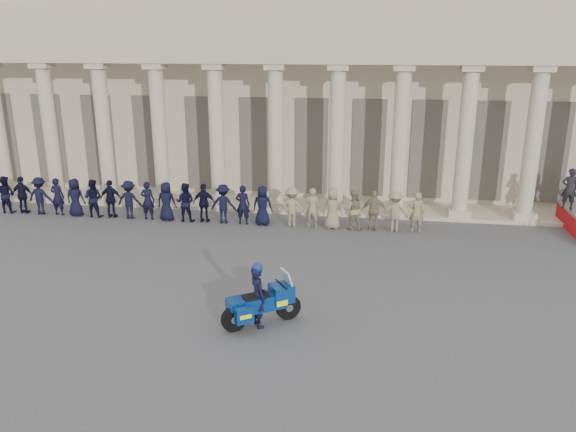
# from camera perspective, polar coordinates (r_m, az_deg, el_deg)

# --- Properties ---
(ground) EXTENTS (90.00, 90.00, 0.00)m
(ground) POSITION_cam_1_polar(r_m,az_deg,el_deg) (17.24, -1.62, -7.17)
(ground) COLOR #464649
(ground) RESTS_ON ground
(building) EXTENTS (40.00, 12.50, 9.00)m
(building) POSITION_cam_1_polar(r_m,az_deg,el_deg) (30.43, 3.50, 12.27)
(building) COLOR tan
(building) RESTS_ON ground
(officer_rank) EXTENTS (18.20, 0.62, 1.63)m
(officer_rank) POSITION_cam_1_polar(r_m,az_deg,el_deg) (23.42, -9.42, 1.35)
(officer_rank) COLOR black
(officer_rank) RESTS_ON ground
(motorcycle) EXTENTS (1.92, 1.55, 1.43)m
(motorcycle) POSITION_cam_1_polar(r_m,az_deg,el_deg) (14.80, -2.62, -8.83)
(motorcycle) COLOR black
(motorcycle) RESTS_ON ground
(rider) EXTENTS (0.68, 0.73, 1.77)m
(rider) POSITION_cam_1_polar(r_m,az_deg,el_deg) (14.64, -3.08, -8.00)
(rider) COLOR black
(rider) RESTS_ON ground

